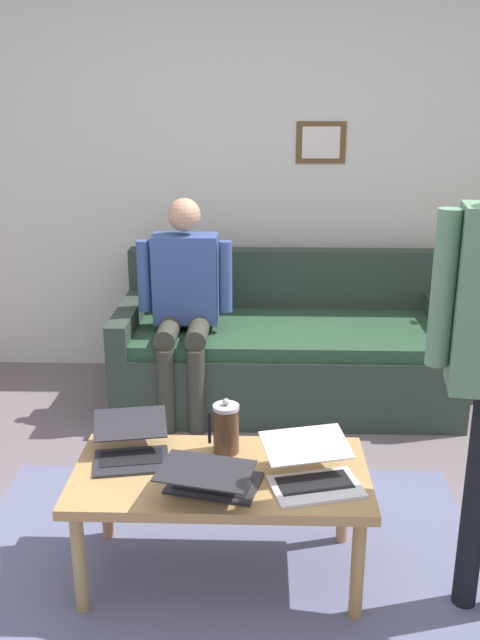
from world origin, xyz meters
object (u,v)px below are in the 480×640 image
at_px(couch, 285,352).
at_px(laptop_center, 312,472).
at_px(laptop_right, 131,447).
at_px(laptop_left, 211,479).
at_px(french_press, 226,428).
at_px(coffee_table, 221,483).
at_px(person_seated, 185,296).

xyz_separation_m(couch, laptop_center, (-0.04, 1.79, 0.21)).
bearing_deg(laptop_right, laptop_center, 166.96).
relative_size(laptop_left, laptop_center, 0.97).
xyz_separation_m(laptop_left, french_press, (-0.04, -0.29, 0.06)).
height_order(coffee_table, laptop_left, laptop_left).
xyz_separation_m(french_press, person_seated, (0.31, -1.34, 0.16)).
bearing_deg(french_press, laptop_center, 146.44).
bearing_deg(person_seated, coffee_table, 101.10).
distance_m(laptop_center, person_seated, 1.70).
distance_m(couch, coffee_table, 1.75).
bearing_deg(person_seated, laptop_right, 87.27).
height_order(couch, laptop_right, couch).
height_order(laptop_left, french_press, french_press).
distance_m(laptop_center, french_press, 0.40).
bearing_deg(laptop_left, laptop_center, -169.69).
distance_m(laptop_right, person_seated, 1.42).
height_order(couch, french_press, couch).
bearing_deg(laptop_right, couch, -112.23).
xyz_separation_m(laptop_center, person_seated, (0.64, -1.56, 0.22)).
xyz_separation_m(coffee_table, person_seated, (0.29, -1.50, 0.32)).
bearing_deg(laptop_center, coffee_table, -10.90).
xyz_separation_m(couch, laptop_right, (0.66, 1.63, 0.20)).
relative_size(laptop_center, french_press, 1.73).
relative_size(laptop_left, person_seated, 0.31).
bearing_deg(french_press, laptop_left, 82.18).
xyz_separation_m(couch, laptop_left, (0.33, 1.86, 0.21)).
relative_size(coffee_table, laptop_right, 3.04).
relative_size(couch, person_seated, 1.59).
distance_m(laptop_left, laptop_right, 0.41).
bearing_deg(laptop_right, coffee_table, 164.95).
xyz_separation_m(coffee_table, laptop_right, (0.36, -0.10, 0.09)).
bearing_deg(laptop_center, couch, -88.72).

